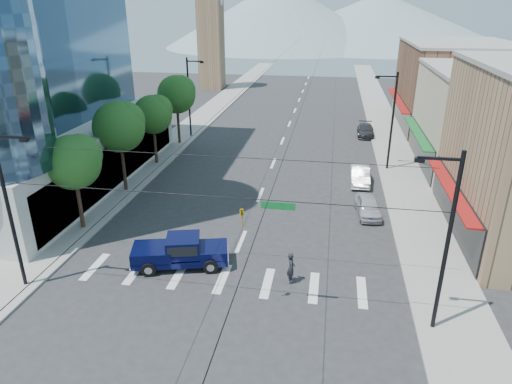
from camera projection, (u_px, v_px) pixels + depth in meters
The scene contains 20 objects.
ground at pixel (219, 295), 24.60m from camera, with size 160.00×160.00×0.00m, color #28282B.
sidewalk_left at pixel (204, 116), 62.82m from camera, with size 4.00×120.00×0.15m, color gray.
sidewalk_right at pixel (383, 123), 59.14m from camera, with size 4.00×120.00×0.15m, color gray.
shop_mid at pixel (494, 122), 41.64m from camera, with size 12.00×14.00×9.00m, color tan.
shop_far at pixel (454, 87), 56.02m from camera, with size 12.00×18.00×10.00m, color brown.
clock_tower at pixel (211, 27), 79.48m from camera, with size 4.80×4.80×20.40m.
mountain_left at pixel (279, 14), 159.22m from camera, with size 80.00×80.00×22.00m, color gray.
mountain_right at pixel (379, 19), 163.71m from camera, with size 90.00×90.00×18.00m, color gray.
tree_near at pixel (75, 160), 29.93m from camera, with size 3.65×3.64×6.71m.
tree_midnear at pixel (121, 125), 36.07m from camera, with size 4.09×4.09×7.52m.
tree_midfar at pixel (154, 113), 42.67m from camera, with size 3.65×3.64×6.71m.
tree_far at pixel (178, 93), 48.81m from camera, with size 4.09×4.09×7.52m.
signal_rig at pixel (215, 226), 21.87m from camera, with size 21.80×0.20×9.00m.
lamp_pole_nw at pixel (190, 94), 51.64m from camera, with size 2.00×0.25×9.00m.
lamp_pole_ne at pixel (391, 118), 41.09m from camera, with size 2.00×0.25×9.00m.
pickup_truck at pixel (180, 251), 26.92m from camera, with size 5.98×3.34×1.92m.
pedestrian at pixel (291, 268), 25.37m from camera, with size 0.67×0.44×1.85m, color black.
parked_car_near at pixel (368, 206), 33.60m from camera, with size 1.64×4.07×1.39m, color silver.
parked_car_mid at pixel (360, 175), 39.49m from camera, with size 1.54×4.42×1.46m, color white.
parked_car_far at pixel (366, 130), 53.65m from camera, with size 1.87×4.59×1.33m, color #303033.
Camera 1 is at (5.37, -19.96, 14.57)m, focal length 32.00 mm.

